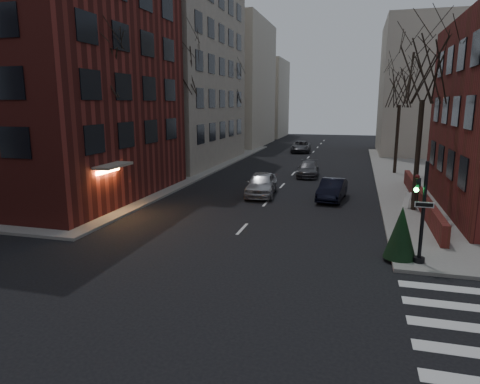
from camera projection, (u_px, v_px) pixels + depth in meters
name	position (u px, v px, depth m)	size (l,w,h in m)	color
ground	(115.00, 366.00, 10.41)	(160.00, 160.00, 0.00)	black
sidewalk_far_left	(26.00, 161.00, 46.20)	(44.00, 44.00, 0.15)	gray
building_left_brick	(33.00, 61.00, 28.14)	(15.00, 15.00, 18.00)	maroon
building_left_tan	(138.00, 26.00, 44.03)	(18.00, 18.00, 28.00)	#A19585
low_wall_right	(421.00, 198.00, 25.83)	(0.35, 16.00, 1.00)	maroon
building_distant_la	(220.00, 84.00, 64.37)	(14.00, 16.00, 18.00)	#B4AA98
building_distant_ra	(441.00, 88.00, 52.12)	(14.00, 14.00, 16.00)	#B4AA98
building_distant_lb	(258.00, 99.00, 80.32)	(10.00, 12.00, 14.00)	#B4AA98
traffic_signal	(421.00, 219.00, 16.47)	(0.76, 0.44, 4.00)	black
tree_left_a	(101.00, 64.00, 24.16)	(4.18, 4.18, 10.26)	#2D231C
tree_left_b	(183.00, 71.00, 35.41)	(4.40, 4.40, 10.80)	#2D231C
tree_left_c	(231.00, 87.00, 48.81)	(3.96, 3.96, 9.72)	#2D231C
tree_right_a	(425.00, 71.00, 23.50)	(3.96, 3.96, 9.72)	#2D231C
tree_right_b	(401.00, 87.00, 36.81)	(3.74, 3.74, 9.18)	#2D231C
streetlamp_near	(172.00, 130.00, 32.43)	(0.36, 0.36, 6.28)	black
streetlamp_far	(241.00, 120.00, 51.32)	(0.36, 0.36, 6.28)	black
parked_sedan	(332.00, 190.00, 28.14)	(1.46, 4.19, 1.38)	black
car_lane_silver	(261.00, 184.00, 29.48)	(1.90, 4.71, 1.61)	#AAABB0
car_lane_gray	(308.00, 169.00, 37.17)	(1.80, 4.42, 1.28)	#434348
car_lane_far	(301.00, 147.00, 55.40)	(2.38, 5.17, 1.44)	#424247
sandwich_board	(410.00, 200.00, 25.40)	(0.41, 0.58, 0.93)	white
evergreen_shrub	(401.00, 232.00, 17.09)	(1.28, 1.28, 2.14)	black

